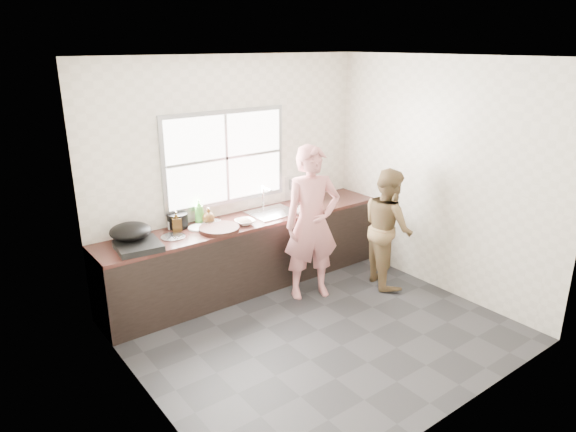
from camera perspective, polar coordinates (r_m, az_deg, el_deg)
floor at (r=5.44m, az=3.37°, el=-12.58°), size 3.60×3.20×0.01m
ceiling at (r=4.65m, az=4.04°, el=17.27°), size 3.60×3.20×0.01m
wall_back at (r=6.13m, az=-6.16°, el=4.77°), size 3.60×0.01×2.70m
wall_left at (r=4.00m, az=-16.38°, el=-3.64°), size 0.01×3.20×2.70m
wall_right at (r=6.17m, az=16.55°, el=4.17°), size 0.01×3.20×2.70m
wall_front at (r=3.88m, az=19.32°, el=-4.66°), size 3.60×0.01×2.70m
cabinet at (r=6.18m, az=-4.34°, el=-4.28°), size 3.60×0.62×0.82m
countertop at (r=6.02m, az=-4.44°, el=-0.51°), size 3.60×0.64×0.04m
sink at (r=6.20m, az=-1.73°, el=0.35°), size 0.55×0.45×0.02m
faucet at (r=6.31m, az=-2.80°, el=2.06°), size 0.02×0.02×0.30m
window_frame at (r=6.03m, az=-6.97°, el=6.44°), size 1.60×0.05×1.10m
window_glazing at (r=6.00m, az=-6.85°, el=6.40°), size 1.50×0.01×1.00m
woman at (r=5.80m, az=2.66°, el=-1.34°), size 0.71×0.58×1.66m
person_side at (r=6.25m, az=11.03°, el=-1.24°), size 0.78×0.86×1.44m
cutting_board at (r=5.67m, az=-7.65°, el=-1.42°), size 0.54×0.54×0.04m
cleaver at (r=5.85m, az=-8.46°, el=-0.60°), size 0.20×0.11×0.01m
bowl_mince at (r=5.84m, az=-4.81°, el=-0.67°), size 0.24×0.24×0.05m
bowl_crabs at (r=6.25m, az=2.17°, el=0.72°), size 0.20×0.20×0.06m
bowl_held at (r=6.17m, az=1.26°, el=0.53°), size 0.24×0.24×0.06m
black_pot at (r=5.83m, az=-12.17°, el=-0.50°), size 0.25×0.25×0.16m
plate_food at (r=5.77m, az=-9.88°, el=-1.30°), size 0.29×0.29×0.02m
bottle_green at (r=5.90m, az=-9.83°, el=0.52°), size 0.13×0.13×0.29m
bottle_brown_tall at (r=5.73m, az=-12.29°, el=-0.63°), size 0.12×0.12×0.21m
bottle_brown_short at (r=5.88m, az=-8.81°, el=-0.05°), size 0.17×0.17×0.17m
glass_jar at (r=5.81m, az=-12.91°, el=-0.99°), size 0.08×0.08×0.09m
burner at (r=5.34m, az=-16.29°, el=-3.23°), size 0.47×0.47×0.06m
wok at (r=5.46m, az=-17.11°, el=-1.62°), size 0.53×0.53×0.16m
dish_rack at (r=6.68m, az=1.60°, el=3.11°), size 0.42×0.30×0.32m
pot_lid_left at (r=5.43m, az=-17.61°, el=-3.28°), size 0.30×0.30×0.01m
pot_lid_right at (r=5.57m, az=-12.66°, el=-2.28°), size 0.33×0.33×0.01m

